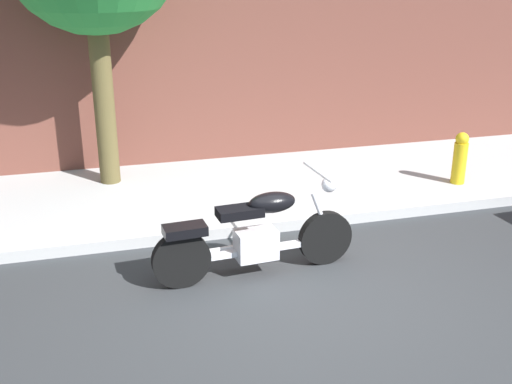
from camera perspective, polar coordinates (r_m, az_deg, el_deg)
name	(u,v)px	position (r m, az deg, el deg)	size (l,w,h in m)	color
ground_plane	(298,294)	(6.48, 3.88, -9.32)	(60.00, 60.00, 0.00)	#303335
sidewalk	(232,191)	(9.02, -2.26, 0.05)	(24.83, 2.84, 0.14)	#B0B0B0
motorcycle	(256,235)	(6.64, -0.04, -3.98)	(2.26, 0.70, 1.12)	black
fire_hydrant	(459,162)	(9.53, 18.17, 2.60)	(0.20, 0.20, 0.91)	gold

